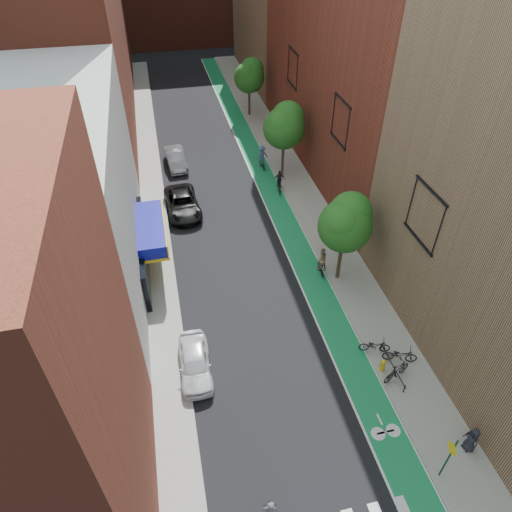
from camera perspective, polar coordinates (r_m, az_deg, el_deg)
ground at (r=24.01m, az=5.66°, el=-20.89°), size 160.00×160.00×0.00m
bike_lane at (r=43.27m, az=0.47°, el=10.99°), size 2.00×68.00×0.01m
sidewalk_left at (r=42.36m, az=-13.00°, el=9.35°), size 2.00×68.00×0.15m
sidewalk_right at (r=43.81m, az=3.72°, el=11.40°), size 3.00×68.00×0.15m
building_left_white at (r=29.65m, az=-23.21°, el=6.25°), size 8.00×20.00×12.00m
building_left_far_red at (r=54.16m, az=-21.67°, el=26.96°), size 8.00×36.00×22.00m
building_right_mid_red at (r=41.69m, az=12.49°, el=25.32°), size 8.00×28.00×22.00m
building_right_far_tan at (r=64.25m, az=2.89°, el=29.13°), size 8.00×20.00×18.00m
tree_near at (r=28.42m, az=11.19°, el=4.19°), size 3.40×3.36×6.42m
tree_mid at (r=39.77m, az=3.59°, el=16.05°), size 3.55×3.53×6.74m
tree_far at (r=52.61m, az=-0.83°, el=21.69°), size 3.30×3.25×6.21m
sign_pole at (r=22.79m, az=22.97°, el=-22.09°), size 0.13×0.71×3.00m
parked_car_white at (r=25.46m, az=-7.66°, el=-13.04°), size 1.79×4.22×1.42m
parked_car_black at (r=37.17m, az=-9.17°, el=6.50°), size 2.81×5.57×1.51m
parked_car_silver at (r=43.84m, az=-10.00°, el=11.89°), size 1.90×4.67×1.51m
cyclist_lane_near at (r=30.99m, az=8.15°, el=-0.78°), size 0.86×1.50×2.03m
cyclist_lane_mid at (r=39.40m, az=2.95°, el=8.97°), size 1.01×1.94×1.92m
cyclist_lane_far at (r=42.77m, az=0.74°, el=12.19°), size 1.25×1.53×2.17m
parked_bike_near at (r=26.84m, az=17.56°, el=-11.69°), size 2.00×1.25×0.99m
parked_bike_mid at (r=26.02m, az=17.20°, el=-13.56°), size 1.92×1.16×1.12m
parked_bike_far at (r=26.92m, az=14.60°, el=-10.78°), size 1.86×1.08×0.92m
pedestrian at (r=24.71m, az=25.35°, el=-20.02°), size 0.57×0.81×1.57m
fire_hydrant at (r=26.22m, az=15.57°, el=-12.95°), size 0.29×0.29×0.82m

